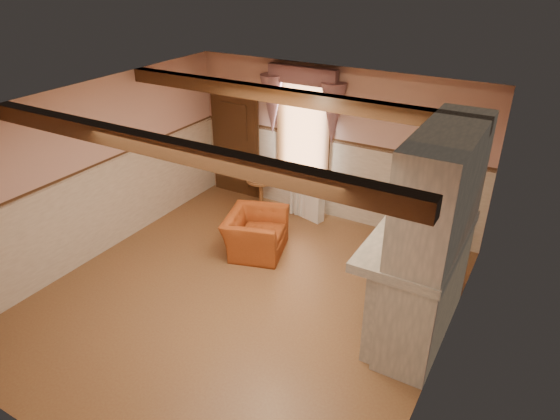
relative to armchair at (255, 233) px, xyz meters
The scene contains 26 objects.
floor 1.34m from the armchair, 65.77° to the right, with size 5.50×6.00×0.01m, color brown.
ceiling 2.78m from the armchair, 65.77° to the right, with size 5.50×6.00×0.01m, color silver.
wall_back 2.17m from the armchair, 73.63° to the left, with size 5.50×0.02×2.80m, color tan.
wall_front 4.35m from the armchair, 82.74° to the right, with size 5.50×0.02×2.80m, color tan.
wall_left 2.73m from the armchair, 151.87° to the right, with size 0.02×6.00×2.80m, color tan.
wall_right 3.65m from the armchair, 19.85° to the right, with size 0.02×6.00×2.80m, color tan.
wainscot 1.36m from the armchair, 65.77° to the right, with size 5.50×6.00×1.50m, color beige, non-canonical shape.
chair_rail 1.74m from the armchair, 65.77° to the right, with size 5.50×6.00×0.08m, color black, non-canonical shape.
firebox 2.60m from the armchair, 13.00° to the right, with size 0.20×0.95×0.90m, color black.
armchair is the anchor object (origin of this frame).
side_table 1.73m from the armchair, 118.85° to the left, with size 0.56×0.56×0.55m, color brown.
book_stack 1.72m from the armchair, 118.27° to the left, with size 0.26×0.32×0.20m, color #B7AD8C.
radiator 1.53m from the armchair, 82.97° to the left, with size 0.70×0.18×0.60m, color white.
bowl 3.09m from the armchair, 15.31° to the right, with size 0.35×0.35×0.09m, color brown.
mantel_clock 3.02m from the armchair, ahead, with size 0.14×0.24×0.20m, color #31220D.
oil_lamp 3.03m from the armchair, ahead, with size 0.11×0.11×0.28m, color gold.
candle_red 3.20m from the armchair, 21.21° to the right, with size 0.06×0.06×0.16m, color #A41814.
jar_yellow 3.15m from the armchair, 19.19° to the right, with size 0.06×0.06×0.12m, color yellow.
fireplace 3.20m from the armchair, 11.19° to the right, with size 0.85×2.00×2.80m, color gray.
mantel 3.02m from the armchair, 11.89° to the right, with size 1.05×2.05×0.12m, color gray.
overmantel_mirror 3.12m from the armchair, 12.71° to the right, with size 0.06×1.44×1.04m, color silver.
door 2.46m from the armchair, 131.76° to the left, with size 1.10×0.10×2.10m, color black.
window 2.22m from the armchair, 92.14° to the left, with size 1.06×0.08×2.02m, color white.
window_drapes 2.55m from the armchair, 92.25° to the left, with size 1.30×0.14×1.40m, color gray.
ceiling_beam_front 3.40m from the armchair, 77.40° to the right, with size 5.50×0.18×0.20m, color black.
ceiling_beam_back 2.42m from the armchair, ahead, with size 5.50×0.18×0.20m, color black.
Camera 1 is at (3.41, -4.80, 4.50)m, focal length 32.00 mm.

